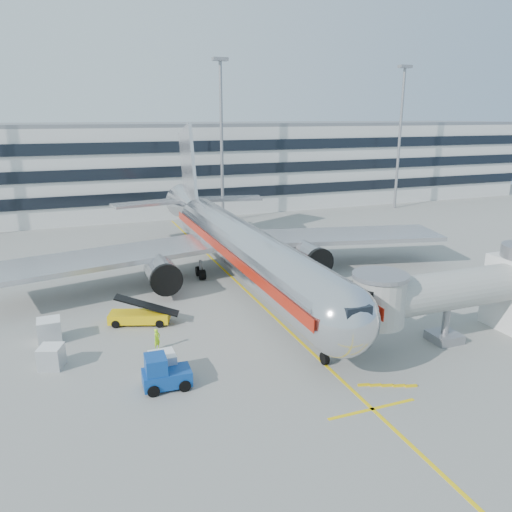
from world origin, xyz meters
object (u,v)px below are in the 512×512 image
object	(u,v)px
belt_loader	(139,316)
cargo_container_left	(51,357)
baggage_tug	(163,374)
ramp_worker	(157,339)
main_jet	(235,242)
cargo_container_right	(49,330)
cargo_container_front	(163,366)

from	to	relation	value
belt_loader	cargo_container_left	xyz separation A→B (m)	(-6.82, -5.52, 0.10)
baggage_tug	ramp_worker	world-z (taller)	baggage_tug
cargo_container_left	main_jet	bearing A→B (deg)	36.63
cargo_container_left	cargo_container_right	size ratio (longest dim) A/B	1.07
cargo_container_front	cargo_container_left	bearing A→B (deg)	149.27
cargo_container_left	cargo_container_right	world-z (taller)	cargo_container_right
belt_loader	ramp_worker	xyz separation A→B (m)	(0.54, -5.32, 0.11)
belt_loader	ramp_worker	bearing A→B (deg)	-84.17
baggage_tug	ramp_worker	size ratio (longest dim) A/B	1.90
main_jet	cargo_container_left	bearing A→B (deg)	-143.37
cargo_container_left	cargo_container_front	world-z (taller)	cargo_container_front
belt_loader	cargo_container_right	distance (m)	7.07
main_jet	baggage_tug	size ratio (longest dim) A/B	16.26
belt_loader	baggage_tug	distance (m)	11.00
cargo_container_front	cargo_container_right	bearing A→B (deg)	129.41
main_jet	belt_loader	size ratio (longest dim) A/B	9.53
cargo_container_front	ramp_worker	world-z (taller)	cargo_container_front
ramp_worker	cargo_container_left	bearing A→B (deg)	144.84
baggage_tug	ramp_worker	bearing A→B (deg)	84.13
baggage_tug	cargo_container_left	distance (m)	8.71
main_jet	cargo_container_right	world-z (taller)	main_jet
belt_loader	cargo_container_front	xyz separation A→B (m)	(0.15, -9.67, 0.18)
cargo_container_left	ramp_worker	bearing A→B (deg)	1.59
belt_loader	cargo_container_left	size ratio (longest dim) A/B	2.76
belt_loader	baggage_tug	world-z (taller)	belt_loader
cargo_container_right	belt_loader	bearing A→B (deg)	7.76
baggage_tug	cargo_container_left	bearing A→B (deg)	141.11
cargo_container_right	cargo_container_front	xyz separation A→B (m)	(7.16, -8.71, -0.02)
cargo_container_right	cargo_container_front	size ratio (longest dim) A/B	1.03
ramp_worker	main_jet	bearing A→B (deg)	14.37
baggage_tug	belt_loader	bearing A→B (deg)	89.79
ramp_worker	cargo_container_front	bearing A→B (deg)	-131.91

